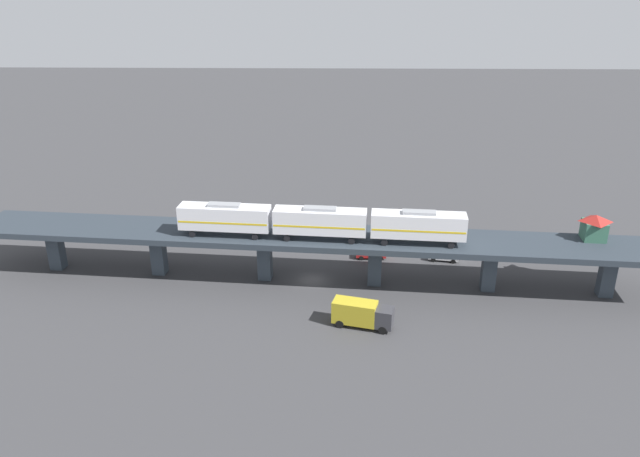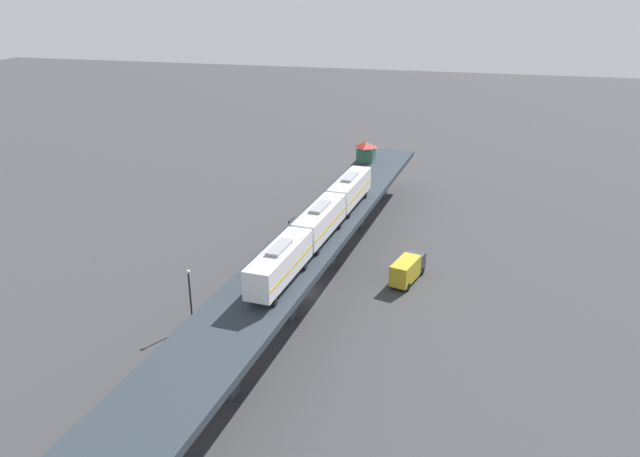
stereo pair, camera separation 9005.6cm
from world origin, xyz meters
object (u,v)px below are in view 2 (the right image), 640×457
street_car_red (270,253)px  signal_hut (366,151)px  subway_train (320,220)px  street_car_white (296,226)px  street_lamp (190,293)px  delivery_truck (408,269)px

street_car_red → signal_hut: bearing=-106.3°
subway_train → street_car_white: bearing=-65.1°
street_car_white → street_lamp: 30.06m
street_car_red → delivery_truck: size_ratio=0.59×
street_car_red → delivery_truck: delivery_truck is taller
street_car_white → street_lamp: street_lamp is taller
subway_train → street_lamp: size_ratio=5.37×
signal_hut → street_car_red: bearing=73.7°
subway_train → street_lamp: 17.49m
signal_hut → street_car_red: size_ratio=0.79×
street_car_red → street_lamp: (2.94, 19.10, 3.17)m
delivery_truck → street_lamp: street_lamp is taller
signal_hut → street_car_red: (8.25, 28.25, -7.71)m
street_car_red → delivery_truck: bearing=173.5°
street_lamp → subway_train: bearing=-135.4°
street_car_white → delivery_truck: (-18.64, 12.80, 0.82)m
street_car_red → street_car_white: 10.60m
street_lamp → signal_hut: bearing=-103.3°
street_car_white → street_lamp: (3.52, 29.68, 3.17)m
street_car_red → street_lamp: 19.58m
subway_train → street_lamp: subway_train is taller
subway_train → street_car_red: size_ratio=8.42×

